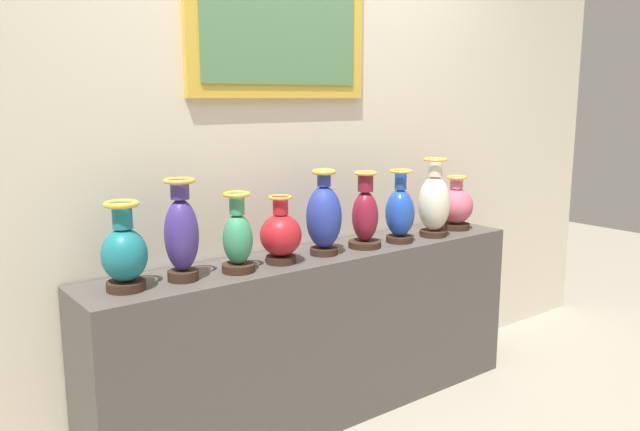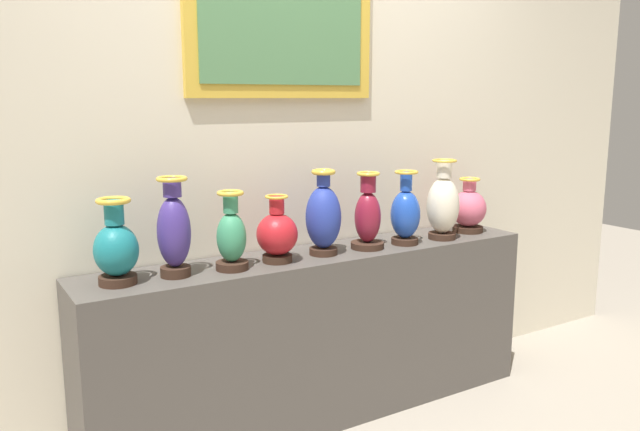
# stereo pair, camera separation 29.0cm
# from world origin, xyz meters

# --- Properties ---
(ground_plane) EXTENTS (10.80, 10.80, 0.00)m
(ground_plane) POSITION_xyz_m (0.00, 0.00, 0.00)
(ground_plane) COLOR gray
(display_shelf) EXTENTS (2.22, 0.38, 0.80)m
(display_shelf) POSITION_xyz_m (0.00, 0.00, 0.40)
(display_shelf) COLOR #4C4742
(display_shelf) RESTS_ON ground_plane
(back_wall) EXTENTS (4.80, 0.14, 3.05)m
(back_wall) POSITION_xyz_m (-0.00, 0.25, 1.53)
(back_wall) COLOR beige
(back_wall) RESTS_ON ground_plane
(vase_teal) EXTENTS (0.17, 0.17, 0.34)m
(vase_teal) POSITION_xyz_m (-0.92, -0.01, 0.94)
(vase_teal) COLOR #382319
(vase_teal) RESTS_ON display_shelf
(vase_indigo) EXTENTS (0.13, 0.13, 0.40)m
(vase_indigo) POSITION_xyz_m (-0.70, -0.02, 0.99)
(vase_indigo) COLOR #382319
(vase_indigo) RESTS_ON display_shelf
(vase_jade) EXTENTS (0.14, 0.14, 0.33)m
(vase_jade) POSITION_xyz_m (-0.46, -0.05, 0.94)
(vase_jade) COLOR #382319
(vase_jade) RESTS_ON display_shelf
(vase_crimson) EXTENTS (0.18, 0.18, 0.29)m
(vase_crimson) POSITION_xyz_m (-0.24, -0.04, 0.92)
(vase_crimson) COLOR #382319
(vase_crimson) RESTS_ON display_shelf
(vase_cobalt) EXTENTS (0.16, 0.16, 0.39)m
(vase_cobalt) POSITION_xyz_m (-0.00, -0.03, 0.98)
(vase_cobalt) COLOR #382319
(vase_cobalt) RESTS_ON display_shelf
(vase_burgundy) EXTENTS (0.16, 0.16, 0.36)m
(vase_burgundy) POSITION_xyz_m (0.24, -0.04, 0.95)
(vase_burgundy) COLOR #382319
(vase_burgundy) RESTS_ON display_shelf
(vase_sapphire) EXTENTS (0.14, 0.14, 0.36)m
(vase_sapphire) POSITION_xyz_m (0.45, -0.06, 0.95)
(vase_sapphire) COLOR #382319
(vase_sapphire) RESTS_ON display_shelf
(vase_ivory) EXTENTS (0.16, 0.16, 0.40)m
(vase_ivory) POSITION_xyz_m (0.69, -0.07, 0.98)
(vase_ivory) COLOR #382319
(vase_ivory) RESTS_ON display_shelf
(vase_rose) EXTENTS (0.19, 0.19, 0.29)m
(vase_rose) POSITION_xyz_m (0.92, -0.01, 0.92)
(vase_rose) COLOR #382319
(vase_rose) RESTS_ON display_shelf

